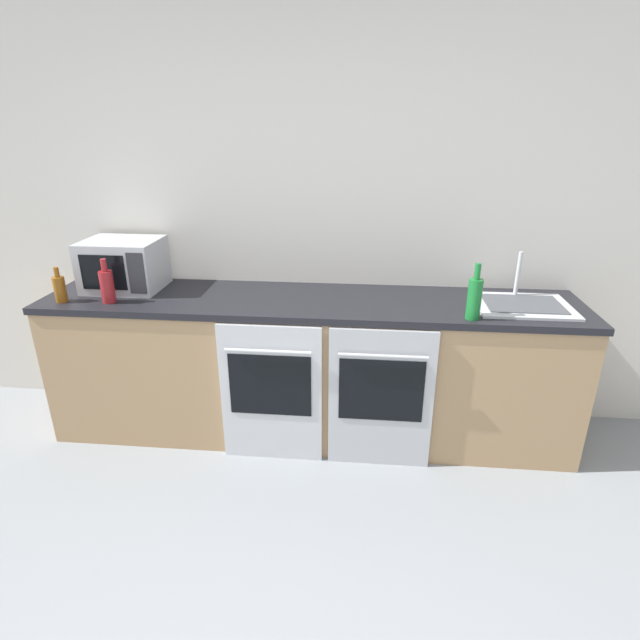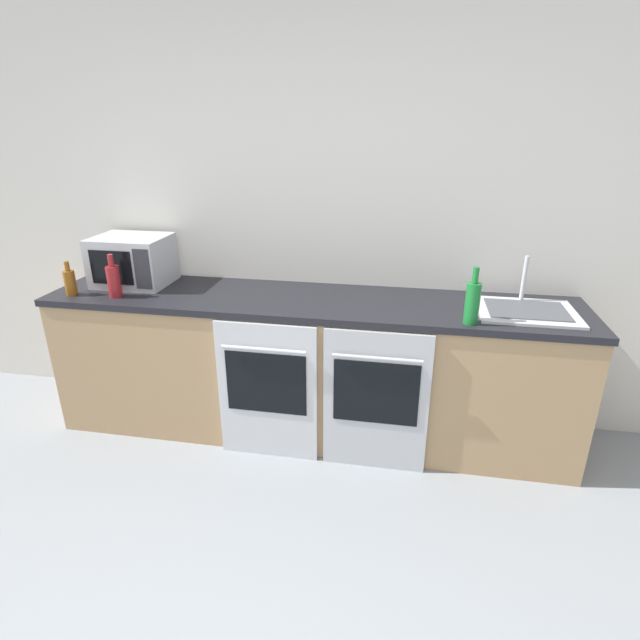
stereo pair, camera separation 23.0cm
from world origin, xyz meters
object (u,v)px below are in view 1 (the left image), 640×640
bottle_amber (60,288)px  sink (523,304)px  oven_right (381,399)px  bottle_red (107,286)px  oven_left (271,393)px  microwave (124,265)px  bottle_green (474,297)px

bottle_amber → sink: sink is taller
oven_right → bottle_red: (-1.58, 0.15, 0.57)m
oven_left → oven_right: bearing=0.0°
microwave → bottle_amber: bearing=-133.4°
microwave → sink: microwave is taller
microwave → bottle_amber: microwave is taller
bottle_amber → oven_left: bearing=-6.2°
microwave → sink: bearing=-2.6°
oven_left → bottle_green: 1.23m
oven_left → bottle_amber: (-1.24, 0.14, 0.55)m
microwave → bottle_green: (2.06, -0.32, -0.03)m
oven_right → bottle_red: 1.68m
bottle_amber → sink: 2.65m
microwave → bottle_red: 0.27m
oven_right → sink: bearing=21.4°
oven_right → bottle_red: bearing=174.5°
microwave → bottle_red: microwave is taller
oven_right → bottle_green: 0.75m
bottle_green → bottle_red: bottle_green is taller
oven_right → sink: size_ratio=1.63×
oven_left → microwave: (-0.98, 0.41, 0.62)m
bottle_red → sink: (2.36, 0.15, -0.09)m
oven_right → bottle_red: bottle_red is taller
bottle_green → oven_left: bearing=-175.4°
oven_left → bottle_green: size_ratio=2.82×
bottle_green → bottle_red: 2.04m
oven_right → sink: 0.97m
bottle_amber → oven_right: bearing=-4.2°
oven_left → bottle_red: (-0.96, 0.15, 0.57)m
microwave → bottle_amber: size_ratio=2.18×
oven_right → microwave: microwave is taller
oven_left → sink: (1.40, 0.31, 0.48)m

